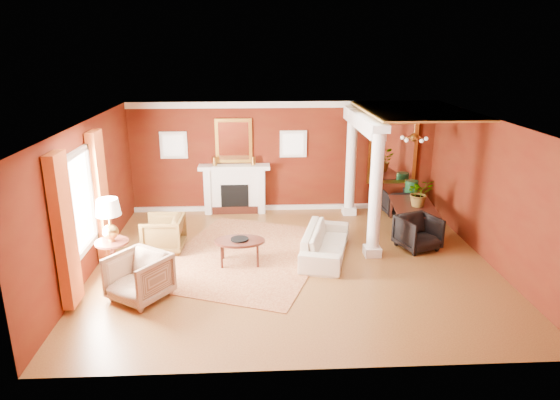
{
  "coord_description": "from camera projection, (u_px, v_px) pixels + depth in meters",
  "views": [
    {
      "loc": [
        -0.76,
        -9.35,
        4.33
      ],
      "look_at": [
        -0.24,
        0.68,
        1.15
      ],
      "focal_mm": 32.0,
      "sensor_mm": 36.0,
      "label": 1
    }
  ],
  "objects": [
    {
      "name": "green_urn",
      "position": [
        410.0,
        200.0,
        13.16
      ],
      "size": [
        0.37,
        0.37,
        0.9
      ],
      "color": "#144020",
      "rests_on": "ground"
    },
    {
      "name": "fireplace",
      "position": [
        235.0,
        189.0,
        13.15
      ],
      "size": [
        1.85,
        0.42,
        1.29
      ],
      "color": "white",
      "rests_on": "ground"
    },
    {
      "name": "base_trim",
      "position": [
        284.0,
        207.0,
        13.53
      ],
      "size": [
        8.0,
        0.08,
        0.12
      ],
      "primitive_type": "cube",
      "color": "white",
      "rests_on": "ground"
    },
    {
      "name": "armchair_leopard",
      "position": [
        163.0,
        232.0,
        10.75
      ],
      "size": [
        0.82,
        0.87,
        0.86
      ],
      "primitive_type": "imported",
      "rotation": [
        0.0,
        0.0,
        -1.61
      ],
      "color": "black",
      "rests_on": "ground"
    },
    {
      "name": "rug",
      "position": [
        246.0,
        256.0,
        10.59
      ],
      "size": [
        4.27,
        4.86,
        0.02
      ],
      "primitive_type": "cube",
      "rotation": [
        0.0,
        0.0,
        -0.36
      ],
      "color": "maroon",
      "rests_on": "ground"
    },
    {
      "name": "side_table",
      "position": [
        110.0,
        225.0,
        9.35
      ],
      "size": [
        0.63,
        0.63,
        1.57
      ],
      "rotation": [
        0.0,
        0.0,
        0.23
      ],
      "color": "black",
      "rests_on": "ground"
    },
    {
      "name": "sofa",
      "position": [
        326.0,
        238.0,
        10.46
      ],
      "size": [
        1.13,
        2.18,
        0.82
      ],
      "primitive_type": "imported",
      "rotation": [
        0.0,
        0.0,
        1.31
      ],
      "color": "white",
      "rests_on": "ground"
    },
    {
      "name": "header_beam",
      "position": [
        362.0,
        121.0,
        11.35
      ],
      "size": [
        0.3,
        3.2,
        0.32
      ],
      "primitive_type": "cube",
      "color": "white",
      "rests_on": "column_front"
    },
    {
      "name": "dining_chair_far",
      "position": [
        396.0,
        201.0,
        13.15
      ],
      "size": [
        0.72,
        0.68,
        0.69
      ],
      "primitive_type": "imported",
      "rotation": [
        0.0,
        0.0,
        3.22
      ],
      "color": "black",
      "rests_on": "ground"
    },
    {
      "name": "left_window",
      "position": [
        83.0,
        210.0,
        9.06
      ],
      "size": [
        0.21,
        2.55,
        2.6
      ],
      "color": "white",
      "rests_on": "room_shell"
    },
    {
      "name": "potted_plant",
      "position": [
        420.0,
        181.0,
        11.69
      ],
      "size": [
        0.67,
        0.73,
        0.52
      ],
      "primitive_type": "imported",
      "rotation": [
        0.0,
        0.0,
        0.12
      ],
      "color": "#26591E",
      "rests_on": "dining_table"
    },
    {
      "name": "overmantel_mirror",
      "position": [
        234.0,
        141.0,
        12.9
      ],
      "size": [
        0.95,
        0.07,
        1.15
      ],
      "color": "gold",
      "rests_on": "fireplace"
    },
    {
      "name": "column_front",
      "position": [
        376.0,
        191.0,
        10.19
      ],
      "size": [
        0.36,
        0.36,
        2.8
      ],
      "color": "white",
      "rests_on": "ground"
    },
    {
      "name": "crown_trim",
      "position": [
        284.0,
        105.0,
        12.69
      ],
      "size": [
        8.0,
        0.08,
        0.16
      ],
      "primitive_type": "cube",
      "color": "white",
      "rests_on": "room_shell"
    },
    {
      "name": "coffee_table",
      "position": [
        240.0,
        242.0,
        10.09
      ],
      "size": [
        1.02,
        1.02,
        0.52
      ],
      "rotation": [
        0.0,
        0.0,
        -0.2
      ],
      "color": "black",
      "rests_on": "ground"
    },
    {
      "name": "dining_chair_near",
      "position": [
        418.0,
        231.0,
        10.85
      ],
      "size": [
        1.01,
        0.98,
        0.82
      ],
      "primitive_type": "imported",
      "rotation": [
        0.0,
        0.0,
        0.36
      ],
      "color": "black",
      "rests_on": "ground"
    },
    {
      "name": "column_back",
      "position": [
        351.0,
        161.0,
        12.76
      ],
      "size": [
        0.36,
        0.36,
        2.8
      ],
      "color": "white",
      "rests_on": "ground"
    },
    {
      "name": "dining_table",
      "position": [
        414.0,
        211.0,
        11.95
      ],
      "size": [
        0.82,
        1.8,
        0.97
      ],
      "primitive_type": "imported",
      "rotation": [
        0.0,
        0.0,
        1.44
      ],
      "color": "black",
      "rests_on": "ground"
    },
    {
      "name": "flank_window_left",
      "position": [
        174.0,
        145.0,
        12.86
      ],
      "size": [
        0.7,
        0.07,
        0.7
      ],
      "color": "white",
      "rests_on": "room_shell"
    },
    {
      "name": "room_shell",
      "position": [
        294.0,
        168.0,
        9.64
      ],
      "size": [
        8.04,
        7.04,
        2.92
      ],
      "color": "#561E0C",
      "rests_on": "ground"
    },
    {
      "name": "armchair_stripe",
      "position": [
        139.0,
        275.0,
        8.69
      ],
      "size": [
        1.21,
        1.2,
        0.92
      ],
      "primitive_type": "imported",
      "rotation": [
        0.0,
        0.0,
        -0.6
      ],
      "color": "tan",
      "rests_on": "ground"
    },
    {
      "name": "chandelier",
      "position": [
        414.0,
        138.0,
        11.43
      ],
      "size": [
        0.6,
        0.62,
        0.75
      ],
      "color": "#A97D35",
      "rests_on": "room_shell"
    },
    {
      "name": "flank_window_right",
      "position": [
        293.0,
        144.0,
        13.02
      ],
      "size": [
        0.7,
        0.07,
        0.7
      ],
      "color": "white",
      "rests_on": "room_shell"
    },
    {
      "name": "coffee_book",
      "position": [
        236.0,
        237.0,
        9.97
      ],
      "size": [
        0.14,
        0.08,
        0.2
      ],
      "primitive_type": "imported",
      "rotation": [
        0.0,
        0.0,
        0.46
      ],
      "color": "black",
      "rests_on": "coffee_table"
    },
    {
      "name": "dining_mirror",
      "position": [
        393.0,
        152.0,
        13.21
      ],
      "size": [
        1.3,
        0.07,
        1.7
      ],
      "color": "gold",
      "rests_on": "room_shell"
    },
    {
      "name": "amber_ceiling",
      "position": [
        415.0,
        111.0,
        11.19
      ],
      "size": [
        2.3,
        3.4,
        0.04
      ],
      "primitive_type": "cube",
      "color": "gold",
      "rests_on": "room_shell"
    },
    {
      "name": "ground",
      "position": [
        293.0,
        263.0,
        10.25
      ],
      "size": [
        8.0,
        8.0,
        0.0
      ],
      "primitive_type": "plane",
      "color": "brown",
      "rests_on": "ground"
    }
  ]
}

